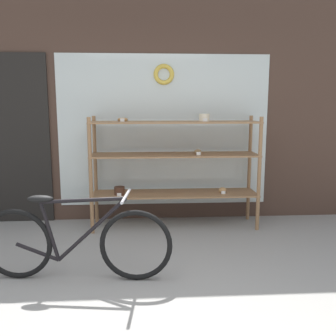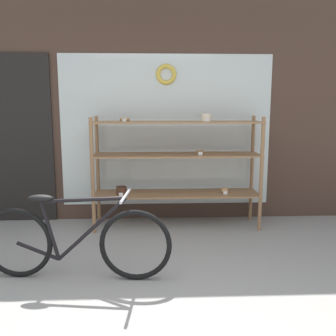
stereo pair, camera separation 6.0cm
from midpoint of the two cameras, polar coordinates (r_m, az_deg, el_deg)
storefront_facade at (r=4.81m, az=-3.97°, el=10.16°), size 6.07×0.13×3.13m
display_case at (r=4.50m, az=0.56°, el=1.30°), size 2.00×0.46×1.37m
bicycle at (r=3.33m, az=-14.53°, el=-10.81°), size 1.64×0.46×0.75m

